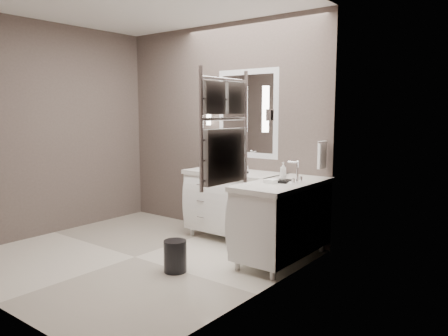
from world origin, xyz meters
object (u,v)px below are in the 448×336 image
Objects in this scene: vanity_back at (235,201)px; waste_bin at (175,256)px; vanity_right at (283,216)px; towel_ladder at (224,136)px.

vanity_back reaches higher than waste_bin.
towel_ladder reaches higher than vanity_right.
towel_ladder is 1.57m from waste_bin.
vanity_right is 1.38× the size of towel_ladder.
vanity_right is at bearing 99.84° from towel_ladder.
towel_ladder is at bearing -21.85° from waste_bin.
vanity_right is at bearing -20.38° from vanity_back.
vanity_back is 1.38× the size of towel_ladder.
vanity_back is 0.93m from vanity_right.
vanity_right is 1.20m from waste_bin.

